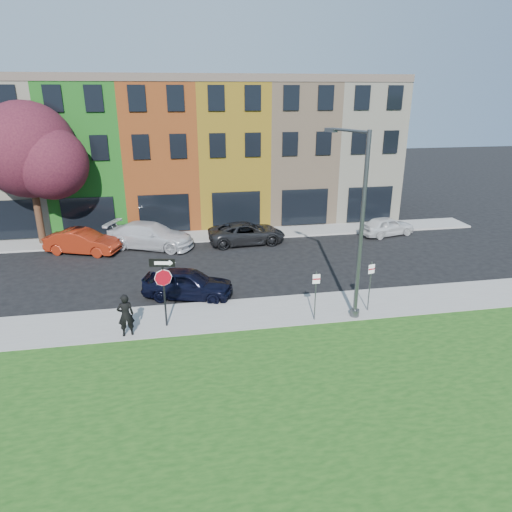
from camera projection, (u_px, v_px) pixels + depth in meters
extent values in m
plane|color=black|center=(293.00, 348.00, 17.80)|extent=(120.00, 120.00, 0.00)
cube|color=gray|center=(319.00, 308.00, 20.89)|extent=(40.00, 3.00, 0.12)
cube|color=gray|center=(195.00, 236.00, 31.16)|extent=(40.00, 2.40, 0.12)
cube|color=#BEBA9D|center=(22.00, 155.00, 33.23)|extent=(5.00, 10.00, 10.00)
cube|color=green|center=(94.00, 154.00, 34.05)|extent=(5.00, 10.00, 10.00)
cube|color=#C45720|center=(162.00, 152.00, 34.88)|extent=(5.00, 10.00, 10.00)
cube|color=gold|center=(227.00, 151.00, 35.71)|extent=(5.00, 10.00, 10.00)
cube|color=#92795E|center=(289.00, 150.00, 36.53)|extent=(5.00, 10.00, 10.00)
cube|color=#BAB49E|center=(348.00, 148.00, 37.36)|extent=(5.00, 10.00, 10.00)
cube|color=black|center=(201.00, 212.00, 31.81)|extent=(30.00, 0.12, 2.60)
cylinder|color=black|center=(164.00, 294.00, 18.75)|extent=(0.08, 0.08, 2.92)
cylinder|color=white|center=(163.00, 278.00, 18.48)|extent=(0.73, 0.17, 0.73)
cylinder|color=maroon|center=(163.00, 278.00, 18.46)|extent=(0.69, 0.15, 0.69)
cube|color=black|center=(162.00, 263.00, 18.26)|extent=(1.04, 0.24, 0.34)
cube|color=white|center=(162.00, 263.00, 18.24)|extent=(0.65, 0.14, 0.14)
imported|color=black|center=(126.00, 315.00, 18.18)|extent=(0.84, 0.72, 1.80)
imported|color=black|center=(188.00, 283.00, 21.91)|extent=(4.18, 5.29, 1.47)
imported|color=maroon|center=(82.00, 242.00, 27.93)|extent=(4.42, 5.48, 1.48)
imported|color=silver|center=(150.00, 235.00, 28.88)|extent=(6.18, 7.15, 1.61)
imported|color=black|center=(247.00, 233.00, 29.78)|extent=(2.93, 5.28, 1.39)
imported|color=silver|center=(387.00, 226.00, 31.42)|extent=(3.28, 4.56, 1.32)
cylinder|color=#4A4E50|center=(361.00, 229.00, 18.71)|extent=(0.18, 0.18, 7.93)
cylinder|color=#4A4E50|center=(355.00, 313.00, 20.01)|extent=(0.40, 0.40, 0.30)
cylinder|color=#4A4E50|center=(350.00, 131.00, 18.16)|extent=(0.94, 1.87, 0.12)
cube|color=#4A4E50|center=(331.00, 130.00, 19.02)|extent=(0.46, 0.60, 0.16)
cylinder|color=#4A4E50|center=(315.00, 296.00, 19.38)|extent=(0.05, 0.05, 2.22)
cube|color=white|center=(316.00, 279.00, 19.08)|extent=(0.32, 0.03, 0.42)
cube|color=maroon|center=(317.00, 279.00, 19.06)|extent=(0.32, 0.02, 0.06)
cylinder|color=#4A4E50|center=(370.00, 286.00, 20.19)|extent=(0.05, 0.05, 2.33)
cube|color=white|center=(372.00, 269.00, 19.87)|extent=(0.32, 0.10, 0.42)
cube|color=maroon|center=(372.00, 269.00, 19.85)|extent=(0.31, 0.09, 0.06)
cylinder|color=black|center=(38.00, 214.00, 29.04)|extent=(0.44, 0.44, 3.92)
sphere|color=#320D19|center=(28.00, 150.00, 27.68)|extent=(5.80, 5.80, 5.80)
sphere|color=#320D19|center=(51.00, 163.00, 27.36)|extent=(4.35, 4.35, 4.35)
sphere|color=#320D19|center=(12.00, 158.00, 28.60)|extent=(4.06, 4.06, 4.06)
sphere|color=#320D19|center=(33.00, 132.00, 27.91)|extent=(3.48, 3.48, 3.48)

